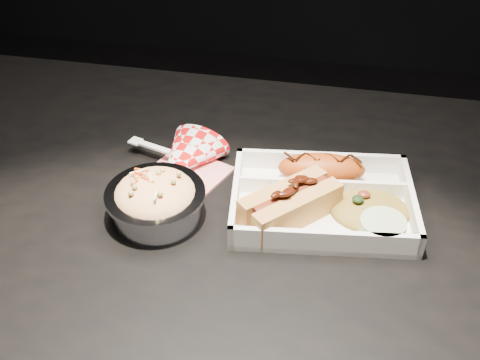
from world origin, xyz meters
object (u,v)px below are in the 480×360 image
at_px(food_tray, 322,204).
at_px(fried_pastry, 321,169).
at_px(hotdog, 290,202).
at_px(napkin_fork, 184,159).
at_px(foil_coleslaw_cup, 156,199).
at_px(dining_table, 248,265).

relative_size(food_tray, fried_pastry, 2.14).
height_order(hotdog, napkin_fork, napkin_fork).
bearing_deg(foil_coleslaw_cup, hotdog, 9.29).
xyz_separation_m(dining_table, food_tray, (0.10, 0.04, 0.10)).
height_order(food_tray, napkin_fork, napkin_fork).
distance_m(food_tray, hotdog, 0.06).
height_order(dining_table, fried_pastry, fried_pastry).
distance_m(food_tray, foil_coleslaw_cup, 0.23).
height_order(fried_pastry, foil_coleslaw_cup, foil_coleslaw_cup).
relative_size(dining_table, hotdog, 8.54).
relative_size(dining_table, fried_pastry, 9.46).
bearing_deg(hotdog, dining_table, 142.86).
relative_size(food_tray, foil_coleslaw_cup, 1.99).
bearing_deg(foil_coleslaw_cup, dining_table, 9.31).
height_order(foil_coleslaw_cup, napkin_fork, foil_coleslaw_cup).
bearing_deg(napkin_fork, food_tray, 2.32).
relative_size(foil_coleslaw_cup, napkin_fork, 0.78).
xyz_separation_m(hotdog, napkin_fork, (-0.17, 0.09, -0.02)).
bearing_deg(hotdog, napkin_fork, 106.67).
distance_m(fried_pastry, foil_coleslaw_cup, 0.24).
xyz_separation_m(food_tray, napkin_fork, (-0.22, 0.06, 0.01)).
distance_m(fried_pastry, hotdog, 0.09).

